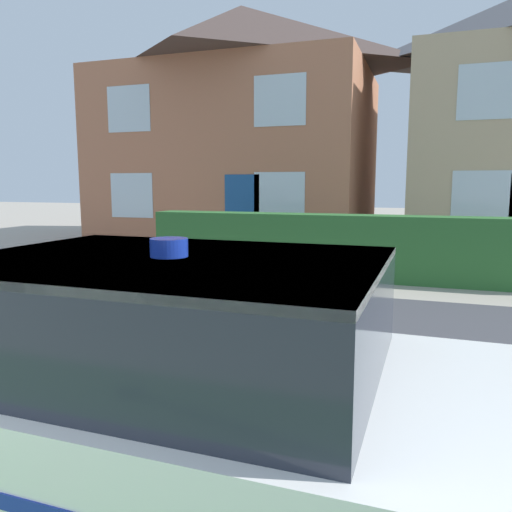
{
  "coord_description": "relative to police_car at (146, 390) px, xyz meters",
  "views": [
    {
      "loc": [
        2.55,
        0.14,
        1.86
      ],
      "look_at": [
        0.74,
        5.38,
        1.05
      ],
      "focal_mm": 35.0,
      "sensor_mm": 36.0,
      "label": 1
    }
  ],
  "objects": [
    {
      "name": "house_left",
      "position": [
        -4.6,
        13.7,
        3.13
      ],
      "size": [
        8.64,
        6.69,
        7.55
      ],
      "color": "#A86B4C",
      "rests_on": "ground"
    },
    {
      "name": "police_car",
      "position": [
        0.0,
        0.0,
        0.0
      ],
      "size": [
        4.06,
        1.84,
        1.56
      ],
      "rotation": [
        0.0,
        0.0,
        3.13
      ],
      "color": "black",
      "rests_on": "road_strip"
    },
    {
      "name": "garden_hedge",
      "position": [
        -0.06,
        7.43,
        -0.1
      ],
      "size": [
        8.03,
        0.68,
        1.26
      ],
      "primitive_type": "cube",
      "color": "#2D662D",
      "rests_on": "ground"
    },
    {
      "name": "road_strip",
      "position": [
        -1.12,
        2.42,
        -0.72
      ],
      "size": [
        28.0,
        7.0,
        0.01
      ],
      "primitive_type": "cube",
      "color": "#424247",
      "rests_on": "ground"
    }
  ]
}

